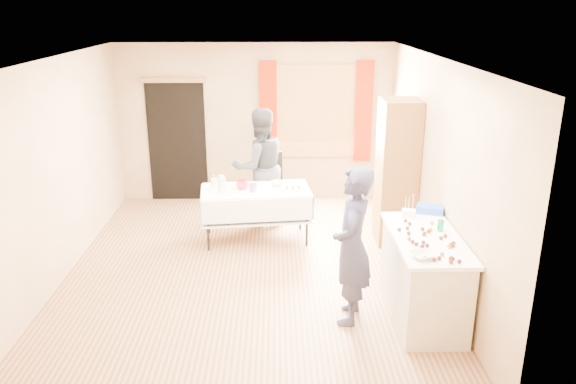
{
  "coord_description": "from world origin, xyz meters",
  "views": [
    {
      "loc": [
        0.34,
        -6.41,
        3.19
      ],
      "look_at": [
        0.48,
        0.0,
        1.03
      ],
      "focal_mm": 35.0,
      "sensor_mm": 36.0,
      "label": 1
    }
  ],
  "objects_px": {
    "counter": "(423,276)",
    "party_table": "(256,210)",
    "cabinet": "(397,172)",
    "girl": "(352,246)",
    "woman": "(260,167)",
    "chair": "(269,196)"
  },
  "relations": [
    {
      "from": "cabinet",
      "to": "party_table",
      "type": "xyz_separation_m",
      "value": [
        -1.93,
        0.07,
        -0.55
      ]
    },
    {
      "from": "counter",
      "to": "cabinet",
      "type": "bearing_deg",
      "value": 87.15
    },
    {
      "from": "cabinet",
      "to": "girl",
      "type": "xyz_separation_m",
      "value": [
        -0.88,
        -2.07,
        -0.16
      ]
    },
    {
      "from": "counter",
      "to": "woman",
      "type": "relative_size",
      "value": 0.83
    },
    {
      "from": "cabinet",
      "to": "counter",
      "type": "xyz_separation_m",
      "value": [
        -0.1,
        -2.01,
        -0.54
      ]
    },
    {
      "from": "counter",
      "to": "girl",
      "type": "relative_size",
      "value": 0.87
    },
    {
      "from": "counter",
      "to": "woman",
      "type": "distance_m",
      "value": 3.29
    },
    {
      "from": "counter",
      "to": "party_table",
      "type": "height_order",
      "value": "counter"
    },
    {
      "from": "chair",
      "to": "girl",
      "type": "xyz_separation_m",
      "value": [
        0.89,
        -3.18,
        0.55
      ]
    },
    {
      "from": "cabinet",
      "to": "party_table",
      "type": "height_order",
      "value": "cabinet"
    },
    {
      "from": "cabinet",
      "to": "party_table",
      "type": "distance_m",
      "value": 2.01
    },
    {
      "from": "girl",
      "to": "woman",
      "type": "xyz_separation_m",
      "value": [
        -1.01,
        2.8,
        0.04
      ]
    },
    {
      "from": "counter",
      "to": "chair",
      "type": "xyz_separation_m",
      "value": [
        -1.66,
        3.12,
        -0.16
      ]
    },
    {
      "from": "cabinet",
      "to": "girl",
      "type": "bearing_deg",
      "value": -112.9
    },
    {
      "from": "counter",
      "to": "girl",
      "type": "height_order",
      "value": "girl"
    },
    {
      "from": "cabinet",
      "to": "chair",
      "type": "bearing_deg",
      "value": 147.9
    },
    {
      "from": "cabinet",
      "to": "counter",
      "type": "distance_m",
      "value": 2.09
    },
    {
      "from": "party_table",
      "to": "girl",
      "type": "bearing_deg",
      "value": -69.73
    },
    {
      "from": "counter",
      "to": "party_table",
      "type": "bearing_deg",
      "value": 131.4
    },
    {
      "from": "girl",
      "to": "woman",
      "type": "height_order",
      "value": "woman"
    },
    {
      "from": "counter",
      "to": "party_table",
      "type": "xyz_separation_m",
      "value": [
        -1.83,
        2.08,
        -0.01
      ]
    },
    {
      "from": "cabinet",
      "to": "woman",
      "type": "relative_size",
      "value": 1.14
    }
  ]
}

